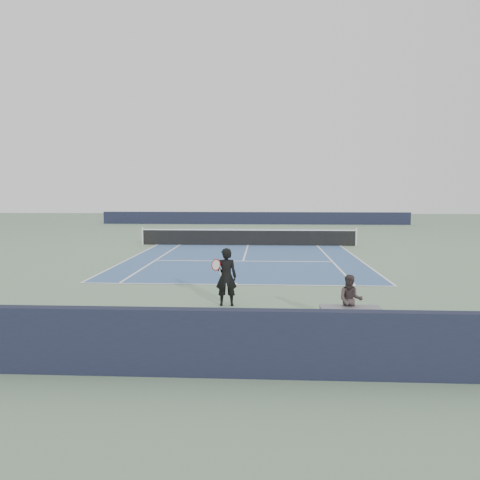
{
  "coord_description": "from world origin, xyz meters",
  "views": [
    {
      "loc": [
        0.99,
        -27.8,
        3.25
      ],
      "look_at": [
        -0.09,
        -7.4,
        1.1
      ],
      "focal_mm": 35.0,
      "sensor_mm": 36.0,
      "label": 1
    }
  ],
  "objects_px": {
    "tennis_net": "(248,237)",
    "spectator_bench": "(350,308)",
    "tennis_ball": "(246,311)",
    "tennis_player": "(226,277)"
  },
  "relations": [
    {
      "from": "tennis_player",
      "to": "tennis_ball",
      "type": "bearing_deg",
      "value": -52.38
    },
    {
      "from": "spectator_bench",
      "to": "tennis_ball",
      "type": "bearing_deg",
      "value": 158.03
    },
    {
      "from": "tennis_net",
      "to": "tennis_player",
      "type": "bearing_deg",
      "value": -90.35
    },
    {
      "from": "tennis_net",
      "to": "tennis_player",
      "type": "distance_m",
      "value": 14.81
    },
    {
      "from": "tennis_net",
      "to": "spectator_bench",
      "type": "height_order",
      "value": "spectator_bench"
    },
    {
      "from": "tennis_player",
      "to": "tennis_ball",
      "type": "relative_size",
      "value": 25.15
    },
    {
      "from": "tennis_net",
      "to": "tennis_ball",
      "type": "relative_size",
      "value": 195.77
    },
    {
      "from": "tennis_ball",
      "to": "spectator_bench",
      "type": "bearing_deg",
      "value": -21.97
    },
    {
      "from": "tennis_net",
      "to": "tennis_player",
      "type": "height_order",
      "value": "tennis_player"
    },
    {
      "from": "tennis_ball",
      "to": "spectator_bench",
      "type": "relative_size",
      "value": 0.04
    }
  ]
}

